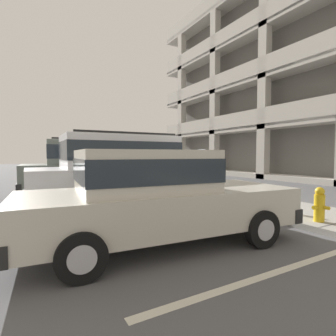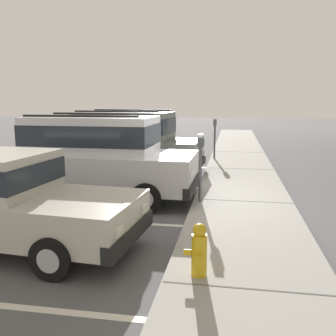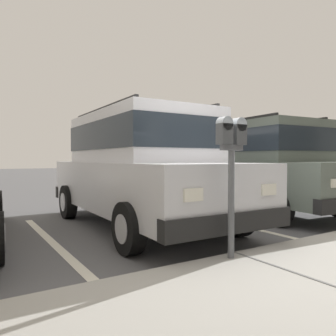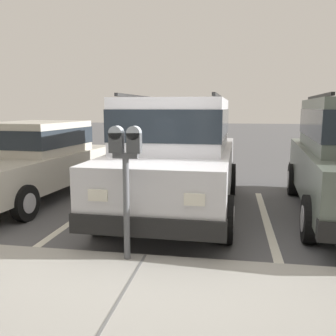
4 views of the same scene
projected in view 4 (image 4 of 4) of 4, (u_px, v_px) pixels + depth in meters
The scene contains 6 objects.
ground_plane at pixel (150, 261), 4.62m from camera, with size 80.00×80.00×0.10m.
sidewalk at pixel (118, 308), 3.34m from camera, with size 40.00×2.20×0.12m.
parking_stall_lines at pixel (77, 218), 6.23m from camera, with size 12.56×4.80×0.01m.
silver_suv at pixel (178, 150), 6.55m from camera, with size 2.08×4.81×2.03m.
dark_hatchback at pixel (33, 158), 7.59m from camera, with size 2.11×4.61×1.54m.
parking_meter_near at pixel (126, 161), 4.10m from camera, with size 0.35×0.12×1.51m.
Camera 4 is at (-0.96, 4.28, 1.83)m, focal length 40.00 mm.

